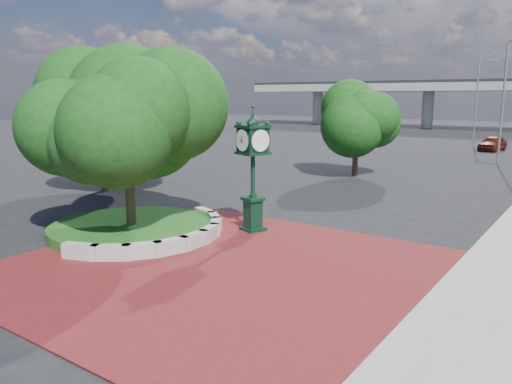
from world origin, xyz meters
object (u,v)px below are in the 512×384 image
object	(u,v)px
street_lamp_near	(507,93)
street_lamp_far	(479,95)
parked_car	(493,143)
post_clock	(253,165)

from	to	relation	value
street_lamp_near	street_lamp_far	distance (m)	16.32
parked_car	street_lamp_near	size ratio (longest dim) A/B	0.46
post_clock	street_lamp_far	world-z (taller)	street_lamp_far
post_clock	street_lamp_near	distance (m)	26.66
parked_car	street_lamp_near	world-z (taller)	street_lamp_near
post_clock	parked_car	xyz separation A→B (m)	(1.84, 36.64, -1.90)
street_lamp_near	street_lamp_far	size ratio (longest dim) A/B	1.03
parked_car	post_clock	bearing A→B (deg)	-84.72
parked_car	street_lamp_far	world-z (taller)	street_lamp_far
post_clock	parked_car	world-z (taller)	post_clock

